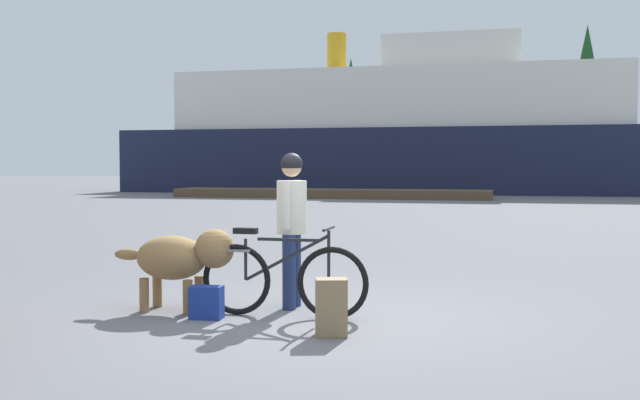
% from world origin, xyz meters
% --- Properties ---
extents(ground_plane, '(160.00, 160.00, 0.00)m').
position_xyz_m(ground_plane, '(0.00, 0.00, 0.00)').
color(ground_plane, slate).
extents(bicycle, '(1.73, 0.44, 0.92)m').
position_xyz_m(bicycle, '(-0.35, 0.09, 0.39)').
color(bicycle, black).
rests_on(bicycle, ground_plane).
extents(person_cyclist, '(0.32, 0.53, 1.66)m').
position_xyz_m(person_cyclist, '(-0.40, 0.58, 0.99)').
color(person_cyclist, navy).
rests_on(person_cyclist, ground_plane).
extents(dog, '(1.34, 0.54, 0.87)m').
position_xyz_m(dog, '(-1.47, 0.12, 0.57)').
color(dog, olive).
rests_on(dog, ground_plane).
extents(backpack, '(0.32, 0.27, 0.52)m').
position_xyz_m(backpack, '(0.31, -0.61, 0.26)').
color(backpack, '#8C7251').
rests_on(backpack, ground_plane).
extents(handbag_pannier, '(0.33, 0.20, 0.33)m').
position_xyz_m(handbag_pannier, '(-1.06, -0.18, 0.16)').
color(handbag_pannier, navy).
rests_on(handbag_pannier, ground_plane).
extents(dock_pier, '(14.50, 2.13, 0.40)m').
position_xyz_m(dock_pier, '(-5.94, 26.06, 0.20)').
color(dock_pier, brown).
rests_on(dock_pier, ground_plane).
extents(ferry_boat, '(29.94, 8.95, 9.02)m').
position_xyz_m(ferry_boat, '(-3.92, 35.01, 3.20)').
color(ferry_boat, '#191E38').
rests_on(ferry_boat, ground_plane).
extents(pine_tree_far_left, '(3.02, 3.02, 9.88)m').
position_xyz_m(pine_tree_far_left, '(-10.04, 50.84, 6.19)').
color(pine_tree_far_left, '#4C331E').
rests_on(pine_tree_far_left, ground_plane).
extents(pine_tree_center, '(3.08, 3.08, 9.49)m').
position_xyz_m(pine_tree_center, '(-0.54, 50.15, 6.19)').
color(pine_tree_center, '#4C331E').
rests_on(pine_tree_center, ground_plane).
extents(pine_tree_far_right, '(3.36, 3.36, 11.90)m').
position_xyz_m(pine_tree_far_right, '(7.66, 51.86, 7.55)').
color(pine_tree_far_right, '#4C331E').
rests_on(pine_tree_far_right, ground_plane).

